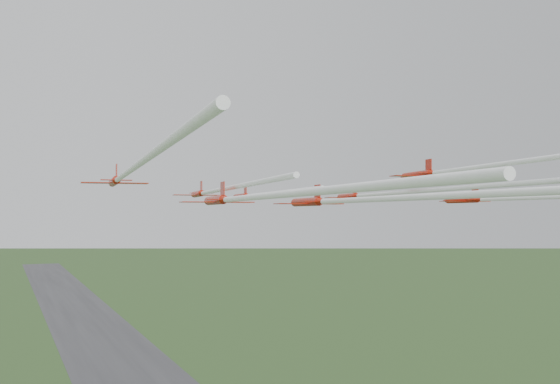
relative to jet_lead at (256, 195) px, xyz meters
name	(u,v)px	position (x,y,z in m)	size (l,w,h in m)	color
runway	(99,337)	(2.59, 194.68, -58.51)	(38.00, 900.00, 0.04)	#313134
jet_lead	(256,195)	(0.00, 0.00, 0.00)	(8.63, 45.12, 2.38)	#B51C0B
jet_row2_left	(214,191)	(-11.82, -14.28, 0.01)	(11.08, 55.94, 2.38)	#B51C0B
jet_row2_right	(387,194)	(14.29, -16.89, -0.10)	(14.19, 61.49, 2.47)	#B51C0B
jet_row3_left	(126,173)	(-26.27, -28.60, 1.19)	(10.76, 68.90, 2.61)	#B51C0B
jet_row3_mid	(360,200)	(0.52, -31.90, -1.46)	(10.55, 67.92, 2.95)	#B51C0B
jet_row3_right	(525,198)	(27.06, -31.29, -0.97)	(8.66, 55.31, 2.38)	#B51C0B
jet_row4_left	(249,197)	(-16.27, -38.62, -1.53)	(9.92, 58.85, 2.60)	#B51C0B
jet_row4_right	(451,171)	(11.56, -34.82, 2.13)	(10.30, 41.30, 2.34)	#B51C0B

